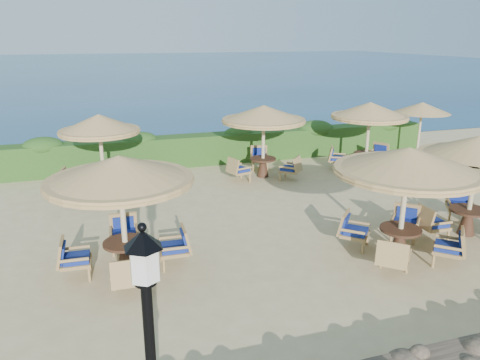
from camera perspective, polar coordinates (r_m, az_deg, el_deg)
ground at (r=13.05m, az=7.18°, el=-5.60°), size 120.00×120.00×0.00m
sea at (r=81.21m, az=-14.23°, el=13.20°), size 160.00×160.00×0.00m
hedge at (r=19.32m, az=-1.62°, el=3.97°), size 18.00×0.90×1.20m
extra_parasol at (r=20.84m, az=21.31°, el=8.19°), size 2.30×2.30×2.41m
cafe_set_0 at (r=10.21m, az=-14.32°, el=-1.17°), size 3.15×3.15×2.65m
cafe_set_1 at (r=11.24m, az=19.62°, el=0.24°), size 3.34×3.34×2.65m
cafe_set_2 at (r=13.22m, az=26.85°, el=1.81°), size 2.94×2.94×2.65m
cafe_set_3 at (r=15.68m, az=-16.66°, el=4.82°), size 2.73×2.73×2.65m
cafe_set_4 at (r=16.96m, az=2.88°, el=6.79°), size 3.05×3.05×2.65m
cafe_set_5 at (r=18.38m, az=15.44°, el=6.91°), size 2.89×2.89×2.65m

